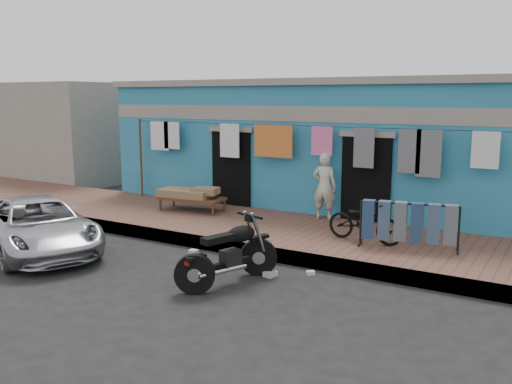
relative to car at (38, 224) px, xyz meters
name	(u,v)px	position (x,y,z in m)	size (l,w,h in m)	color
ground	(193,280)	(3.56, 0.19, -0.53)	(80.00, 80.00, 0.00)	black
sidewalk	(281,233)	(3.56, 3.19, -0.40)	(28.00, 3.00, 0.25)	brown
curb	(244,250)	(3.56, 1.74, -0.40)	(28.00, 0.10, 0.25)	gray
building	(352,144)	(3.56, 7.17, 1.16)	(12.20, 5.20, 3.36)	teal
neighbor_left	(70,131)	(-7.44, 7.19, 1.17)	(6.00, 5.00, 3.40)	#9E9384
clothesline	(301,147)	(3.39, 4.44, 1.29)	(10.06, 0.06, 2.10)	brown
car	(38,224)	(0.00, 0.00, 0.00)	(1.70, 3.75, 1.06)	#B7B7BC
seated_person	(324,186)	(4.01, 4.39, 0.46)	(0.53, 0.35, 1.47)	beige
bicycle	(365,217)	(5.45, 3.00, 0.20)	(0.52, 1.48, 0.96)	black
motorcycle	(228,252)	(4.17, 0.32, 0.00)	(1.03, 1.74, 1.06)	black
charpoy	(192,199)	(0.94, 3.59, -0.01)	(1.70, 0.95, 0.55)	brown
jeans_rack	(409,224)	(6.27, 3.00, 0.15)	(1.83, 0.72, 0.86)	black
litter_a	(193,252)	(2.66, 1.39, -0.49)	(0.16, 0.13, 0.07)	silver
litter_b	(310,273)	(5.11, 1.39, -0.49)	(0.14, 0.10, 0.07)	silver
litter_c	(270,274)	(4.56, 0.98, -0.49)	(0.21, 0.17, 0.08)	silver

